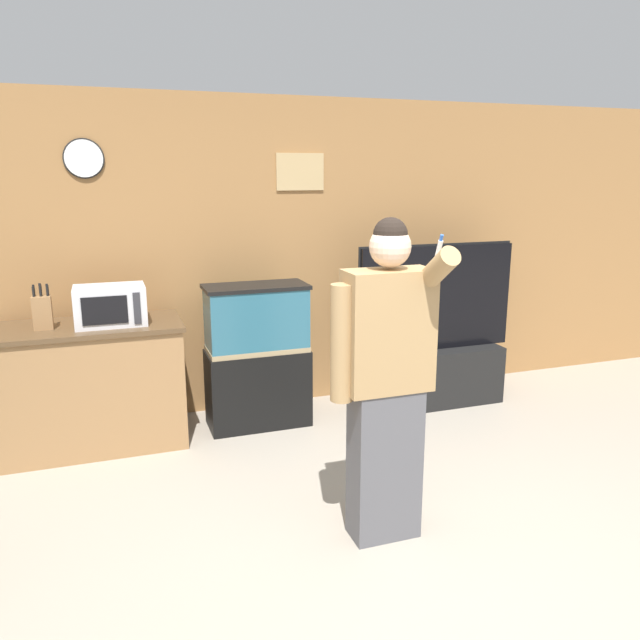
% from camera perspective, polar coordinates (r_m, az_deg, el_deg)
% --- Properties ---
extents(ground_plane, '(18.00, 18.00, 0.00)m').
position_cam_1_polar(ground_plane, '(3.43, 10.91, -22.46)').
color(ground_plane, gray).
extents(wall_back_paneled, '(10.00, 0.08, 2.60)m').
position_cam_1_polar(wall_back_paneled, '(5.35, -3.21, 5.92)').
color(wall_back_paneled, olive).
rests_on(wall_back_paneled, ground_plane).
extents(counter_island, '(1.35, 0.65, 0.93)m').
position_cam_1_polar(counter_island, '(4.90, -20.30, -5.69)').
color(counter_island, olive).
rests_on(counter_island, ground_plane).
extents(microwave, '(0.49, 0.33, 0.28)m').
position_cam_1_polar(microwave, '(4.70, -18.63, 1.28)').
color(microwave, silver).
rests_on(microwave, counter_island).
extents(knife_block, '(0.13, 0.09, 0.33)m').
position_cam_1_polar(knife_block, '(4.72, -24.04, 0.68)').
color(knife_block, olive).
rests_on(knife_block, counter_island).
extents(aquarium_on_stand, '(0.80, 0.39, 1.15)m').
position_cam_1_polar(aquarium_on_stand, '(4.97, -5.76, -3.30)').
color(aquarium_on_stand, black).
rests_on(aquarium_on_stand, ground_plane).
extents(tv_on_stand, '(1.44, 0.40, 1.41)m').
position_cam_1_polar(tv_on_stand, '(5.54, 10.40, -3.44)').
color(tv_on_stand, black).
rests_on(tv_on_stand, ground_plane).
extents(person_standing, '(0.56, 0.42, 1.78)m').
position_cam_1_polar(person_standing, '(3.35, 5.99, -5.35)').
color(person_standing, '#515156').
rests_on(person_standing, ground_plane).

